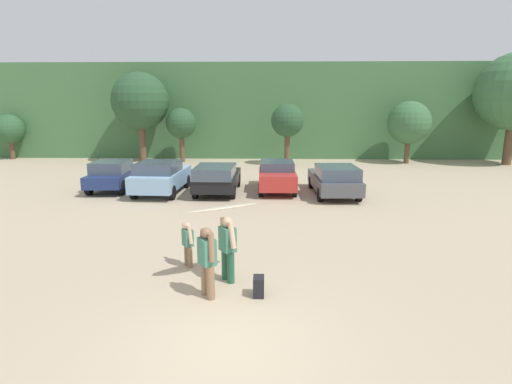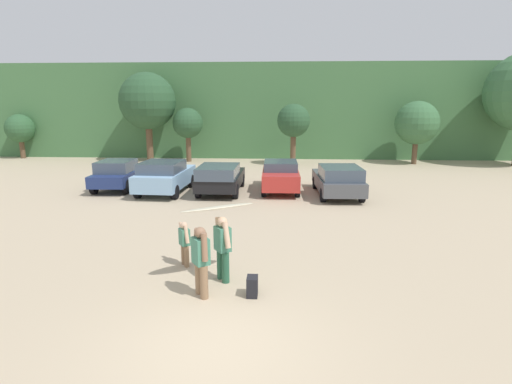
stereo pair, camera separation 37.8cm
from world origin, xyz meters
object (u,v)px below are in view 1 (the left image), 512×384
(parked_car_navy, at_px, (114,174))
(parked_car_sky_blue, at_px, (161,176))
(parked_car_black, at_px, (217,178))
(surfboard_cream, at_px, (223,208))
(person_child, at_px, (188,242))
(parked_car_red, at_px, (277,175))
(backpack_dropped, at_px, (259,286))
(person_adult, at_px, (228,245))
(parked_car_dark_gray, at_px, (335,179))
(person_companion, at_px, (207,258))

(parked_car_navy, height_order, parked_car_sky_blue, parked_car_sky_blue)
(parked_car_black, bearing_deg, surfboard_cream, -171.33)
(person_child, bearing_deg, parked_car_red, -138.57)
(backpack_dropped, bearing_deg, person_child, 139.14)
(person_child, distance_m, backpack_dropped, 2.53)
(person_adult, height_order, person_child, person_adult)
(person_child, relative_size, backpack_dropped, 2.65)
(surfboard_cream, bearing_deg, parked_car_navy, -88.83)
(parked_car_red, relative_size, surfboard_cream, 2.25)
(backpack_dropped, bearing_deg, parked_car_navy, 123.63)
(person_child, height_order, backpack_dropped, person_child)
(parked_car_dark_gray, xyz_separation_m, surfboard_cream, (-4.13, -9.29, 1.04))
(parked_car_dark_gray, bearing_deg, parked_car_sky_blue, 86.60)
(parked_car_navy, bearing_deg, parked_car_dark_gray, -97.43)
(parked_car_red, relative_size, person_child, 3.50)
(parked_car_navy, height_order, backpack_dropped, parked_car_navy)
(parked_car_black, distance_m, person_adult, 9.80)
(person_child, distance_m, person_companion, 1.87)
(parked_car_dark_gray, relative_size, person_child, 3.62)
(parked_car_black, height_order, parked_car_red, parked_car_red)
(parked_car_sky_blue, relative_size, person_companion, 2.57)
(parked_car_sky_blue, relative_size, parked_car_red, 0.98)
(parked_car_red, xyz_separation_m, person_adult, (-1.37, -10.45, 0.13))
(parked_car_navy, height_order, person_adult, person_adult)
(parked_car_navy, distance_m, surfboard_cream, 12.24)
(parked_car_navy, height_order, person_companion, person_companion)
(parked_car_black, xyz_separation_m, person_child, (0.34, -8.83, -0.09))
(parked_car_sky_blue, height_order, person_companion, person_companion)
(backpack_dropped, bearing_deg, person_companion, -176.61)
(person_child, bearing_deg, person_adult, 108.76)
(parked_car_navy, height_order, parked_car_black, parked_car_navy)
(person_child, distance_m, surfboard_cream, 1.67)
(parked_car_navy, distance_m, backpack_dropped, 13.43)
(parked_car_red, xyz_separation_m, person_companion, (-1.73, -11.29, 0.13))
(person_companion, height_order, surfboard_cream, surfboard_cream)
(parked_car_navy, relative_size, surfboard_cream, 2.17)
(parked_car_navy, relative_size, parked_car_black, 0.97)
(parked_car_black, relative_size, person_adult, 2.62)
(parked_car_sky_blue, distance_m, backpack_dropped, 11.46)
(parked_car_red, relative_size, parked_car_dark_gray, 0.97)
(parked_car_black, relative_size, parked_car_dark_gray, 0.97)
(parked_car_sky_blue, distance_m, parked_car_black, 2.64)
(parked_car_sky_blue, bearing_deg, surfboard_cream, -154.30)
(person_companion, relative_size, surfboard_cream, 0.86)
(parked_car_navy, relative_size, person_companion, 2.53)
(person_adult, distance_m, person_child, 1.43)
(parked_car_black, xyz_separation_m, person_companion, (1.11, -10.52, 0.14))
(parked_car_dark_gray, xyz_separation_m, person_companion, (-4.38, -10.25, 0.15))
(parked_car_red, relative_size, backpack_dropped, 9.29)
(person_adult, height_order, backpack_dropped, person_adult)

